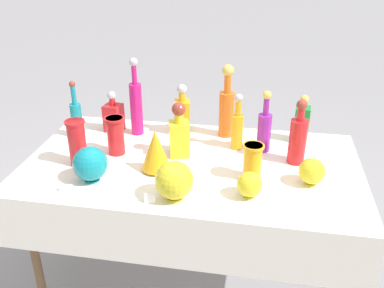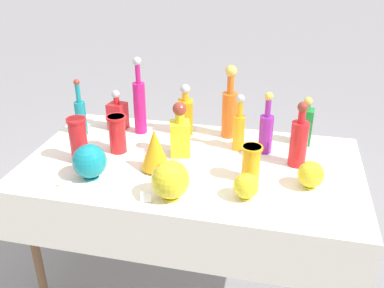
{
  "view_description": "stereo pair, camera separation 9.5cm",
  "coord_description": "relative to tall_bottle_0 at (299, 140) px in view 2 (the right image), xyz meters",
  "views": [
    {
      "loc": [
        0.32,
        -1.84,
        1.8
      ],
      "look_at": [
        0.0,
        0.0,
        0.86
      ],
      "focal_mm": 40.0,
      "sensor_mm": 36.0,
      "label": 1
    },
    {
      "loc": [
        0.42,
        -1.83,
        1.8
      ],
      "look_at": [
        0.0,
        0.0,
        0.86
      ],
      "focal_mm": 40.0,
      "sensor_mm": 36.0,
      "label": 2
    }
  ],
  "objects": [
    {
      "name": "tall_bottle_3",
      "position": [
        -0.3,
        0.1,
        -0.01
      ],
      "size": [
        0.06,
        0.06,
        0.31
      ],
      "color": "orange",
      "rests_on": "display_table"
    },
    {
      "name": "round_bowl_1",
      "position": [
        -0.93,
        -0.34,
        -0.05
      ],
      "size": [
        0.16,
        0.16,
        0.17
      ],
      "color": "teal",
      "rests_on": "display_table"
    },
    {
      "name": "square_decanter_3",
      "position": [
        0.03,
        0.25,
        -0.02
      ],
      "size": [
        0.08,
        0.08,
        0.27
      ],
      "color": "#198C38",
      "rests_on": "display_table"
    },
    {
      "name": "round_bowl_0",
      "position": [
        -0.53,
        -0.42,
        -0.04
      ],
      "size": [
        0.17,
        0.17,
        0.17
      ],
      "color": "yellow",
      "rests_on": "display_table"
    },
    {
      "name": "price_tag_center",
      "position": [
        -0.62,
        -0.47,
        -0.11
      ],
      "size": [
        0.05,
        0.02,
        0.05
      ],
      "primitive_type": "cube",
      "rotation": [
        -0.21,
        0.0,
        0.14
      ],
      "color": "white",
      "rests_on": "display_table"
    },
    {
      "name": "slender_vase_1",
      "position": [
        -0.91,
        -0.06,
        -0.03
      ],
      "size": [
        0.1,
        0.1,
        0.2
      ],
      "color": "red",
      "rests_on": "display_table"
    },
    {
      "name": "round_bowl_3",
      "position": [
        -0.21,
        -0.35,
        -0.07
      ],
      "size": [
        0.11,
        0.11,
        0.12
      ],
      "color": "yellow",
      "rests_on": "display_table"
    },
    {
      "name": "tall_bottle_0",
      "position": [
        0.0,
        0.0,
        0.0
      ],
      "size": [
        0.08,
        0.08,
        0.33
      ],
      "color": "red",
      "rests_on": "display_table"
    },
    {
      "name": "tall_bottle_2",
      "position": [
        -1.19,
        0.1,
        -0.02
      ],
      "size": [
        0.06,
        0.06,
        0.32
      ],
      "color": "teal",
      "rests_on": "display_table"
    },
    {
      "name": "ground_plane",
      "position": [
        -0.51,
        -0.09,
        -0.89
      ],
      "size": [
        40.0,
        40.0,
        0.0
      ],
      "primitive_type": "plane",
      "color": "gray"
    },
    {
      "name": "price_tag_left",
      "position": [
        -1.01,
        -0.45,
        -0.12
      ],
      "size": [
        0.06,
        0.02,
        0.03
      ],
      "primitive_type": "cube",
      "rotation": [
        -0.21,
        0.0,
        0.06
      ],
      "color": "white",
      "rests_on": "display_table"
    },
    {
      "name": "slender_vase_2",
      "position": [
        -0.21,
        -0.2,
        -0.04
      ],
      "size": [
        0.1,
        0.1,
        0.17
      ],
      "color": "orange",
      "rests_on": "display_table"
    },
    {
      "name": "square_decanter_0",
      "position": [
        -0.59,
        -0.02,
        -0.01
      ],
      "size": [
        0.12,
        0.12,
        0.29
      ],
      "color": "yellow",
      "rests_on": "display_table"
    },
    {
      "name": "slender_vase_0",
      "position": [
        -1.05,
        -0.2,
        -0.01
      ],
      "size": [
        0.1,
        0.1,
        0.23
      ],
      "color": "red",
      "rests_on": "display_table"
    },
    {
      "name": "tall_bottle_1",
      "position": [
        -0.16,
        0.1,
        -0.01
      ],
      "size": [
        0.07,
        0.07,
        0.33
      ],
      "color": "purple",
      "rests_on": "display_table"
    },
    {
      "name": "display_table",
      "position": [
        -0.51,
        -0.12,
        -0.2
      ],
      "size": [
        1.66,
        0.92,
        0.76
      ],
      "color": "white",
      "rests_on": "ground"
    },
    {
      "name": "tall_bottle_5",
      "position": [
        -0.87,
        0.19,
        0.04
      ],
      "size": [
        0.07,
        0.07,
        0.44
      ],
      "color": "#C61972",
      "rests_on": "display_table"
    },
    {
      "name": "square_decanter_1",
      "position": [
        -1.01,
        0.2,
        -0.04
      ],
      "size": [
        0.11,
        0.11,
        0.24
      ],
      "color": "red",
      "rests_on": "display_table"
    },
    {
      "name": "fluted_vase_0",
      "position": [
        -0.66,
        -0.2,
        -0.02
      ],
      "size": [
        0.14,
        0.14,
        0.21
      ],
      "color": "orange",
      "rests_on": "display_table"
    },
    {
      "name": "round_bowl_2",
      "position": [
        0.06,
        -0.2,
        -0.07
      ],
      "size": [
        0.12,
        0.12,
        0.13
      ],
      "color": "yellow",
      "rests_on": "display_table"
    },
    {
      "name": "tall_bottle_4",
      "position": [
        -0.37,
        0.25,
        0.03
      ],
      "size": [
        0.08,
        0.08,
        0.41
      ],
      "color": "orange",
      "rests_on": "display_table"
    },
    {
      "name": "square_decanter_2",
      "position": [
        -0.62,
        0.24,
        -0.01
      ],
      "size": [
        0.1,
        0.1,
        0.29
      ],
      "color": "orange",
      "rests_on": "display_table"
    }
  ]
}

